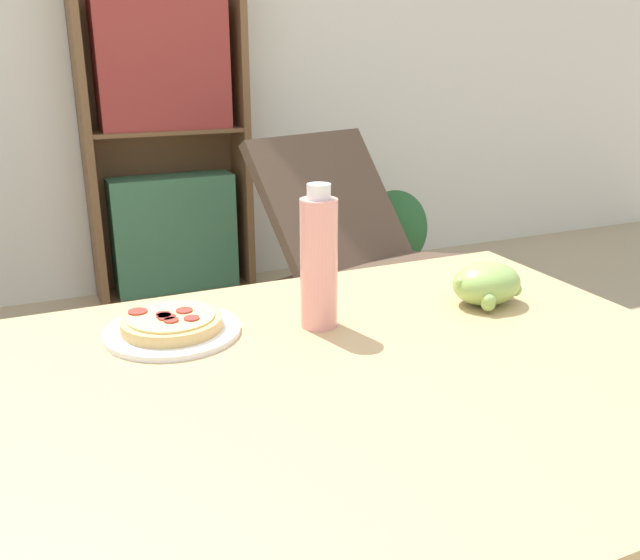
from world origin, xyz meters
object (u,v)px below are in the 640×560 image
Objects in this scene: bookshelf at (167,146)px; potted_plant_floor at (394,238)px; drink_bottle at (319,261)px; grape_bunch at (487,284)px; pizza_on_plate at (172,326)px; lounge_chair_far at (357,282)px.

bookshelf is 1.26m from potted_plant_floor.
grape_bunch is at bearing -5.39° from drink_bottle.
lounge_chair_far is at bearing 52.16° from pizza_on_plate.
pizza_on_plate is 0.27m from drink_bottle.
bookshelf reaches higher than potted_plant_floor.
lounge_chair_far is (1.06, 1.36, -0.50)m from pizza_on_plate.
drink_bottle reaches higher than pizza_on_plate.
lounge_chair_far is (0.81, 1.43, -0.60)m from drink_bottle.
potted_plant_floor is at bearing 56.48° from drink_bottle.
potted_plant_floor is at bearing -19.04° from bookshelf.
bookshelf reaches higher than drink_bottle.
lounge_chair_far is at bearing 71.72° from grape_bunch.
bookshelf is at bearing 78.19° from pizza_on_plate.
drink_bottle is at bearing -15.40° from pizza_on_plate.
bookshelf is 3.21× the size of potted_plant_floor.
pizza_on_plate is at bearing 170.33° from grape_bunch.
drink_bottle is 2.42m from bookshelf.
pizza_on_plate is 0.44× the size of potted_plant_floor.
grape_bunch is at bearing -88.00° from bookshelf.
potted_plant_floor is at bearing 30.45° from lounge_chair_far.
grape_bunch is 0.15× the size of lounge_chair_far.
lounge_chair_far is 0.55× the size of bookshelf.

